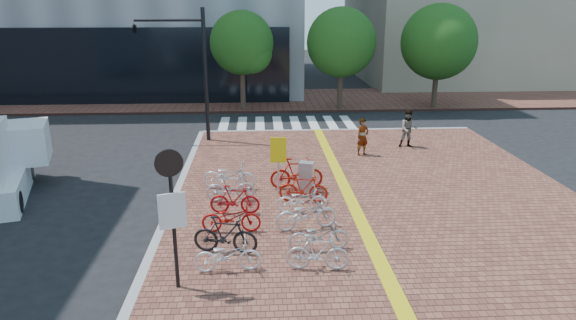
{
  "coord_description": "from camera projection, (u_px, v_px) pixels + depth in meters",
  "views": [
    {
      "loc": [
        -1.06,
        -13.92,
        6.55
      ],
      "look_at": [
        -0.07,
        3.02,
        1.3
      ],
      "focal_mm": 32.0,
      "sensor_mm": 36.0,
      "label": 1
    }
  ],
  "objects": [
    {
      "name": "pedestrian_a",
      "position": [
        363.0,
        137.0,
        22.15
      ],
      "size": [
        0.7,
        0.6,
        1.62
      ],
      "primitive_type": "imported",
      "rotation": [
        0.0,
        0.0,
        0.44
      ],
      "color": "gray",
      "rests_on": "sidewalk"
    },
    {
      "name": "traffic_light_pole",
      "position": [
        173.0,
        51.0,
        23.48
      ],
      "size": [
        3.31,
        1.28,
        6.17
      ],
      "color": "black",
      "rests_on": "sidewalk"
    },
    {
      "name": "bike_5",
      "position": [
        229.0,
        175.0,
        18.21
      ],
      "size": [
        1.94,
        0.89,
        0.99
      ],
      "primitive_type": "imported",
      "rotation": [
        0.0,
        0.0,
        1.44
      ],
      "color": "white",
      "rests_on": "sidewalk"
    },
    {
      "name": "utility_box",
      "position": [
        306.0,
        177.0,
        17.89
      ],
      "size": [
        0.59,
        0.5,
        1.09
      ],
      "primitive_type": "cube",
      "rotation": [
        0.0,
        0.0,
        -0.32
      ],
      "color": "#AEAEB3",
      "rests_on": "sidewalk"
    },
    {
      "name": "pedestrian_b",
      "position": [
        409.0,
        129.0,
        23.35
      ],
      "size": [
        0.89,
        0.72,
        1.72
      ],
      "primitive_type": "imported",
      "rotation": [
        0.0,
        0.0,
        -0.08
      ],
      "color": "#4A4E5E",
      "rests_on": "sidewalk"
    },
    {
      "name": "bike_4",
      "position": [
        231.0,
        187.0,
        17.06
      ],
      "size": [
        1.66,
        0.58,
        0.98
      ],
      "primitive_type": "imported",
      "rotation": [
        0.0,
        0.0,
        1.65
      ],
      "color": "silver",
      "rests_on": "sidewalk"
    },
    {
      "name": "bike_9",
      "position": [
        302.0,
        200.0,
        16.19
      ],
      "size": [
        1.62,
        0.61,
        0.84
      ],
      "primitive_type": "imported",
      "rotation": [
        0.0,
        0.0,
        1.6
      ],
      "color": "white",
      "rests_on": "sidewalk"
    },
    {
      "name": "bike_2",
      "position": [
        231.0,
        218.0,
        14.78
      ],
      "size": [
        1.72,
        0.62,
        0.9
      ],
      "primitive_type": "imported",
      "rotation": [
        0.0,
        0.0,
        1.55
      ],
      "color": "#B90F0D",
      "rests_on": "sidewalk"
    },
    {
      "name": "bike_6",
      "position": [
        318.0,
        252.0,
        12.66
      ],
      "size": [
        1.62,
        0.61,
        0.95
      ],
      "primitive_type": "imported",
      "rotation": [
        0.0,
        0.0,
        1.46
      ],
      "color": "silver",
      "rests_on": "sidewalk"
    },
    {
      "name": "bike_3",
      "position": [
        235.0,
        199.0,
        16.06
      ],
      "size": [
        1.6,
        0.58,
        0.94
      ],
      "primitive_type": "imported",
      "rotation": [
        0.0,
        0.0,
        1.48
      ],
      "color": "#A60B10",
      "rests_on": "sidewalk"
    },
    {
      "name": "kerb_north",
      "position": [
        336.0,
        131.0,
        26.86
      ],
      "size": [
        14.0,
        0.25,
        0.15
      ],
      "primitive_type": "cube",
      "color": "gray",
      "rests_on": "ground"
    },
    {
      "name": "bike_7",
      "position": [
        319.0,
        235.0,
        13.69
      ],
      "size": [
        1.69,
        0.73,
        0.86
      ],
      "primitive_type": "imported",
      "rotation": [
        0.0,
        0.0,
        1.67
      ],
      "color": "#A9AAAE",
      "rests_on": "sidewalk"
    },
    {
      "name": "bike_8",
      "position": [
        306.0,
        214.0,
        14.96
      ],
      "size": [
        1.93,
        0.99,
        0.97
      ],
      "primitive_type": "imported",
      "rotation": [
        0.0,
        0.0,
        1.77
      ],
      "color": "silver",
      "rests_on": "sidewalk"
    },
    {
      "name": "far_sidewalk",
      "position": [
        274.0,
        100.0,
        35.27
      ],
      "size": [
        70.0,
        8.0,
        0.15
      ],
      "primitive_type": "cube",
      "color": "brown",
      "rests_on": "ground"
    },
    {
      "name": "bike_10",
      "position": [
        303.0,
        188.0,
        16.98
      ],
      "size": [
        1.68,
        0.74,
        0.98
      ],
      "primitive_type": "imported",
      "rotation": [
        0.0,
        0.0,
        1.39
      ],
      "color": "#AD1B0C",
      "rests_on": "sidewalk"
    },
    {
      "name": "yellow_sign",
      "position": [
        278.0,
        155.0,
        17.45
      ],
      "size": [
        0.55,
        0.14,
        2.03
      ],
      "color": "#B7B7BC",
      "rests_on": "sidewalk"
    },
    {
      "name": "notice_sign",
      "position": [
        172.0,
        203.0,
        11.37
      ],
      "size": [
        0.61,
        0.24,
        3.38
      ],
      "color": "black",
      "rests_on": "sidewalk"
    },
    {
      "name": "ground",
      "position": [
        296.0,
        232.0,
        15.27
      ],
      "size": [
        120.0,
        120.0,
        0.0
      ],
      "primitive_type": "plane",
      "color": "black",
      "rests_on": "ground"
    },
    {
      "name": "bike_11",
      "position": [
        297.0,
        173.0,
        18.22
      ],
      "size": [
        1.9,
        0.6,
        1.13
      ],
      "primitive_type": "imported",
      "rotation": [
        0.0,
        0.0,
        1.61
      ],
      "color": "#A2120B",
      "rests_on": "sidewalk"
    },
    {
      "name": "street_trees",
      "position": [
        358.0,
        44.0,
        30.98
      ],
      "size": [
        16.2,
        4.6,
        6.35
      ],
      "color": "#38281E",
      "rests_on": "far_sidewalk"
    },
    {
      "name": "bike_1",
      "position": [
        225.0,
        235.0,
        13.51
      ],
      "size": [
        1.79,
        0.82,
        1.04
      ],
      "primitive_type": "imported",
      "rotation": [
        0.0,
        0.0,
        1.37
      ],
      "color": "black",
      "rests_on": "sidewalk"
    },
    {
      "name": "crosswalk",
      "position": [
        287.0,
        124.0,
        28.65
      ],
      "size": [
        7.5,
        4.0,
        0.01
      ],
      "color": "silver",
      "rests_on": "ground"
    },
    {
      "name": "bike_0",
      "position": [
        228.0,
        255.0,
        12.62
      ],
      "size": [
        1.68,
        0.66,
        0.87
      ],
      "primitive_type": "imported",
      "rotation": [
        0.0,
        0.0,
        1.62
      ],
      "color": "white",
      "rests_on": "sidewalk"
    }
  ]
}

